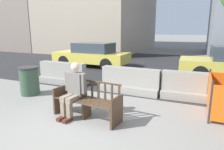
{
  "coord_description": "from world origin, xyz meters",
  "views": [
    {
      "loc": [
        2.33,
        -3.08,
        2.06
      ],
      "look_at": [
        -0.04,
        2.27,
        0.75
      ],
      "focal_mm": 32.0,
      "sensor_mm": 36.0,
      "label": 1
    }
  ],
  "objects_px": {
    "street_bench": "(87,102)",
    "seated_person": "(74,89)",
    "jersey_barrier_left": "(63,75)",
    "jersey_barrier_centre": "(130,82)",
    "car_taxi_near": "(92,55)",
    "trash_bin": "(29,81)",
    "jersey_barrier_right": "(195,89)"
  },
  "relations": [
    {
      "from": "street_bench",
      "to": "jersey_barrier_centre",
      "type": "height_order",
      "value": "street_bench"
    },
    {
      "from": "jersey_barrier_right",
      "to": "trash_bin",
      "type": "height_order",
      "value": "trash_bin"
    },
    {
      "from": "street_bench",
      "to": "seated_person",
      "type": "distance_m",
      "value": 0.46
    },
    {
      "from": "street_bench",
      "to": "car_taxi_near",
      "type": "bearing_deg",
      "value": 118.5
    },
    {
      "from": "street_bench",
      "to": "trash_bin",
      "type": "height_order",
      "value": "trash_bin"
    },
    {
      "from": "street_bench",
      "to": "seated_person",
      "type": "bearing_deg",
      "value": -176.78
    },
    {
      "from": "jersey_barrier_left",
      "to": "jersey_barrier_centre",
      "type": "bearing_deg",
      "value": -0.8
    },
    {
      "from": "street_bench",
      "to": "jersey_barrier_left",
      "type": "bearing_deg",
      "value": 136.82
    },
    {
      "from": "jersey_barrier_centre",
      "to": "car_taxi_near",
      "type": "xyz_separation_m",
      "value": [
        -3.69,
        3.91,
        0.34
      ]
    },
    {
      "from": "street_bench",
      "to": "car_taxi_near",
      "type": "xyz_separation_m",
      "value": [
        -3.4,
        6.26,
        0.29
      ]
    },
    {
      "from": "car_taxi_near",
      "to": "jersey_barrier_centre",
      "type": "bearing_deg",
      "value": -46.68
    },
    {
      "from": "jersey_barrier_centre",
      "to": "jersey_barrier_left",
      "type": "relative_size",
      "value": 1.01
    },
    {
      "from": "jersey_barrier_centre",
      "to": "jersey_barrier_right",
      "type": "bearing_deg",
      "value": 2.49
    },
    {
      "from": "jersey_barrier_centre",
      "to": "street_bench",
      "type": "bearing_deg",
      "value": -96.93
    },
    {
      "from": "jersey_barrier_right",
      "to": "trash_bin",
      "type": "distance_m",
      "value": 5.24
    },
    {
      "from": "street_bench",
      "to": "trash_bin",
      "type": "xyz_separation_m",
      "value": [
        -2.65,
        0.79,
        0.06
      ]
    },
    {
      "from": "trash_bin",
      "to": "street_bench",
      "type": "bearing_deg",
      "value": -16.68
    },
    {
      "from": "street_bench",
      "to": "trash_bin",
      "type": "relative_size",
      "value": 1.9
    },
    {
      "from": "seated_person",
      "to": "trash_bin",
      "type": "bearing_deg",
      "value": 160.53
    },
    {
      "from": "car_taxi_near",
      "to": "jersey_barrier_right",
      "type": "bearing_deg",
      "value": -33.72
    },
    {
      "from": "street_bench",
      "to": "jersey_barrier_right",
      "type": "relative_size",
      "value": 0.85
    },
    {
      "from": "seated_person",
      "to": "trash_bin",
      "type": "relative_size",
      "value": 1.44
    },
    {
      "from": "jersey_barrier_centre",
      "to": "seated_person",
      "type": "bearing_deg",
      "value": -104.94
    },
    {
      "from": "jersey_barrier_right",
      "to": "seated_person",
      "type": "bearing_deg",
      "value": -137.34
    },
    {
      "from": "street_bench",
      "to": "car_taxi_near",
      "type": "relative_size",
      "value": 0.4
    },
    {
      "from": "jersey_barrier_left",
      "to": "jersey_barrier_right",
      "type": "height_order",
      "value": "same"
    },
    {
      "from": "street_bench",
      "to": "jersey_barrier_left",
      "type": "distance_m",
      "value": 3.5
    },
    {
      "from": "seated_person",
      "to": "jersey_barrier_left",
      "type": "bearing_deg",
      "value": 132.4
    },
    {
      "from": "jersey_barrier_centre",
      "to": "car_taxi_near",
      "type": "height_order",
      "value": "car_taxi_near"
    },
    {
      "from": "car_taxi_near",
      "to": "seated_person",
      "type": "bearing_deg",
      "value": -64.08
    },
    {
      "from": "jersey_barrier_right",
      "to": "jersey_barrier_centre",
      "type": "bearing_deg",
      "value": -177.51
    },
    {
      "from": "jersey_barrier_left",
      "to": "jersey_barrier_right",
      "type": "bearing_deg",
      "value": 0.58
    }
  ]
}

